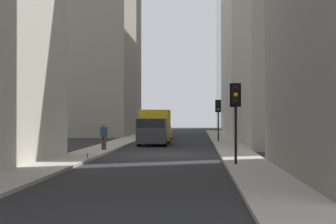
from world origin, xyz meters
name	(u,v)px	position (x,y,z in m)	size (l,w,h in m)	color
ground_plane	(162,155)	(0.00, 0.00, 0.00)	(135.00, 135.00, 0.00)	#262628
sidewalk_right	(88,153)	(0.00, 4.50, 0.07)	(90.00, 2.20, 0.14)	#A8A399
sidewalk_left	(238,154)	(0.00, -4.50, 0.07)	(90.00, 2.20, 0.14)	#A8A399
building_left_far	(267,30)	(30.05, -10.60, 12.88)	(19.48, 10.00, 25.77)	beige
building_right_far	(93,13)	(28.51, 10.60, 14.89)	(15.19, 10.00, 29.78)	gray
delivery_truck	(155,127)	(10.18, 1.40, 1.46)	(6.46, 2.25, 2.84)	yellow
sedan_silver	(162,133)	(18.85, 1.40, 0.66)	(4.30, 1.78, 1.42)	#B7BABF
traffic_light_foreground	(236,104)	(-6.56, -3.87, 2.86)	(0.43, 0.52, 3.71)	black
traffic_light_midblock	(218,111)	(13.47, -3.92, 2.80)	(0.43, 0.52, 3.63)	black
pedestrian	(104,135)	(2.18, 3.99, 1.09)	(0.26, 0.44, 1.74)	#473D33
discarded_bottle	(87,156)	(-4.05, 3.61, 0.25)	(0.07, 0.07, 0.27)	brown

